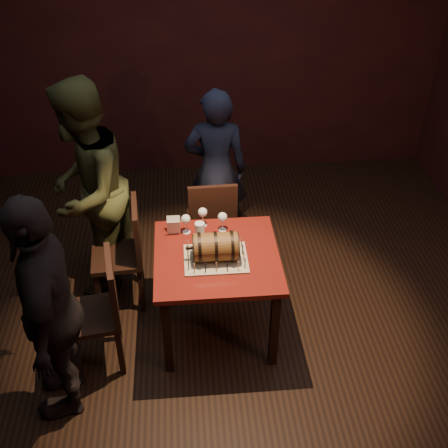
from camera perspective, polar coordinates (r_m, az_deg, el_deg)
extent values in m
plane|color=black|center=(4.59, 0.07, -10.00)|extent=(5.00, 5.00, 0.00)
cube|color=black|center=(6.00, -2.03, 17.46)|extent=(5.00, 0.04, 2.80)
cube|color=#52100D|center=(4.06, -0.74, -3.38)|extent=(0.90, 0.90, 0.04)
cube|color=black|center=(4.04, -5.78, -11.19)|extent=(0.06, 0.06, 0.71)
cube|color=black|center=(4.08, 5.13, -10.55)|extent=(0.06, 0.06, 0.71)
cube|color=black|center=(4.59, -5.80, -4.23)|extent=(0.06, 0.06, 0.71)
cube|color=black|center=(4.62, 3.67, -3.74)|extent=(0.06, 0.06, 0.71)
cube|color=#A69D86|center=(4.00, -0.84, -3.54)|extent=(0.45, 0.35, 0.01)
cylinder|color=brown|center=(3.94, -0.85, -2.33)|extent=(0.31, 0.20, 0.20)
cylinder|color=black|center=(3.93, -2.50, -2.41)|extent=(0.02, 0.22, 0.22)
cylinder|color=black|center=(3.94, -0.85, -2.33)|extent=(0.02, 0.22, 0.22)
cylinder|color=black|center=(3.94, 0.79, -2.25)|extent=(0.02, 0.22, 0.22)
cylinder|color=black|center=(3.93, -3.14, -2.45)|extent=(0.01, 0.20, 0.20)
cylinder|color=black|center=(3.95, 1.42, -2.21)|extent=(0.01, 0.20, 0.20)
cylinder|color=black|center=(3.93, -3.44, -2.46)|extent=(0.04, 0.02, 0.02)
sphere|color=black|center=(3.93, -3.73, -2.48)|extent=(0.03, 0.03, 0.03)
cylinder|color=#DCC083|center=(3.86, -3.03, -4.50)|extent=(0.01, 0.01, 0.08)
cylinder|color=black|center=(3.83, -3.05, -3.99)|extent=(0.00, 0.00, 0.01)
cylinder|color=black|center=(3.86, -1.90, -4.44)|extent=(0.01, 0.01, 0.08)
cylinder|color=black|center=(3.83, -1.92, -3.93)|extent=(0.00, 0.00, 0.01)
cylinder|color=#DCC083|center=(3.86, -0.78, -4.39)|extent=(0.01, 0.01, 0.08)
cylinder|color=black|center=(3.83, -0.79, -3.87)|extent=(0.00, 0.00, 0.01)
cylinder|color=black|center=(3.87, 0.34, -4.33)|extent=(0.01, 0.01, 0.08)
cylinder|color=black|center=(3.84, 0.34, -3.81)|extent=(0.00, 0.00, 0.01)
cylinder|color=#DCC083|center=(3.87, 1.45, -4.26)|extent=(0.01, 0.01, 0.08)
cylinder|color=black|center=(3.84, 1.46, -3.75)|extent=(0.00, 0.00, 0.01)
cylinder|color=black|center=(3.90, 2.15, -3.98)|extent=(0.01, 0.01, 0.08)
cylinder|color=black|center=(3.87, 2.16, -3.47)|extent=(0.00, 0.00, 0.01)
cylinder|color=#DCC083|center=(3.96, 2.02, -3.28)|extent=(0.01, 0.01, 0.08)
cylinder|color=black|center=(3.93, 2.04, -2.77)|extent=(0.00, 0.00, 0.01)
cylinder|color=black|center=(4.01, 1.90, -2.60)|extent=(0.01, 0.01, 0.08)
cylinder|color=black|center=(3.99, 1.91, -2.09)|extent=(0.00, 0.00, 0.01)
cylinder|color=#DCC083|center=(4.07, 1.79, -1.94)|extent=(0.01, 0.01, 0.08)
cylinder|color=black|center=(4.04, 1.80, -1.44)|extent=(0.00, 0.00, 0.01)
cylinder|color=black|center=(4.10, 1.20, -1.64)|extent=(0.01, 0.01, 0.08)
cylinder|color=black|center=(4.07, 1.21, -1.14)|extent=(0.00, 0.00, 0.01)
cylinder|color=#DCC083|center=(4.09, 0.15, -1.70)|extent=(0.01, 0.01, 0.08)
cylinder|color=black|center=(4.07, 0.15, -1.20)|extent=(0.00, 0.00, 0.01)
cylinder|color=black|center=(4.09, -0.91, -1.75)|extent=(0.01, 0.01, 0.08)
cylinder|color=black|center=(4.06, -0.91, -1.25)|extent=(0.00, 0.00, 0.01)
cylinder|color=#DCC083|center=(4.09, -1.96, -1.80)|extent=(0.01, 0.01, 0.08)
cylinder|color=black|center=(4.06, -1.98, -1.30)|extent=(0.00, 0.00, 0.01)
cylinder|color=black|center=(4.08, -3.02, -1.86)|extent=(0.01, 0.01, 0.08)
cylinder|color=black|center=(4.06, -3.04, -1.36)|extent=(0.00, 0.00, 0.01)
cylinder|color=#DCC083|center=(4.06, -3.71, -2.11)|extent=(0.01, 0.01, 0.08)
cylinder|color=black|center=(4.04, -3.74, -1.61)|extent=(0.00, 0.00, 0.01)
cylinder|color=black|center=(4.00, -3.68, -2.78)|extent=(0.01, 0.01, 0.08)
cylinder|color=black|center=(3.98, -3.70, -2.27)|extent=(0.00, 0.00, 0.01)
cylinder|color=#DCC083|center=(3.94, -3.64, -3.46)|extent=(0.01, 0.01, 0.08)
cylinder|color=black|center=(3.92, -3.67, -2.95)|extent=(0.00, 0.00, 0.01)
cylinder|color=black|center=(3.89, -3.61, -4.17)|extent=(0.01, 0.01, 0.08)
cylinder|color=black|center=(3.86, -3.63, -3.66)|extent=(0.00, 0.00, 0.01)
cylinder|color=silver|center=(4.27, -3.84, -0.83)|extent=(0.06, 0.06, 0.01)
cylinder|color=silver|center=(4.24, -3.86, -0.32)|extent=(0.01, 0.01, 0.09)
sphere|color=silver|center=(4.19, -3.90, 0.51)|extent=(0.07, 0.07, 0.07)
sphere|color=#591114|center=(4.20, -3.90, 0.43)|extent=(0.05, 0.05, 0.05)
cylinder|color=silver|center=(4.33, -2.15, -0.12)|extent=(0.06, 0.06, 0.01)
cylinder|color=silver|center=(4.30, -2.17, 0.39)|extent=(0.01, 0.01, 0.09)
sphere|color=silver|center=(4.26, -2.19, 1.21)|extent=(0.07, 0.07, 0.07)
cylinder|color=silver|center=(4.28, -0.15, -0.60)|extent=(0.06, 0.06, 0.01)
cylinder|color=silver|center=(4.25, -0.15, -0.09)|extent=(0.01, 0.01, 0.09)
sphere|color=silver|center=(4.21, -0.15, 0.73)|extent=(0.07, 0.07, 0.07)
sphere|color=#BF594C|center=(4.21, -0.15, 0.65)|extent=(0.05, 0.05, 0.05)
cylinder|color=silver|center=(4.15, -2.46, -0.77)|extent=(0.07, 0.07, 0.15)
cylinder|color=#9E5414|center=(4.16, -2.46, -0.96)|extent=(0.06, 0.06, 0.11)
cylinder|color=white|center=(4.12, -2.48, -0.23)|extent=(0.06, 0.06, 0.02)
cube|color=black|center=(4.88, -1.31, 0.19)|extent=(0.41, 0.41, 0.04)
cube|color=black|center=(5.17, 0.42, -0.70)|extent=(0.04, 0.04, 0.43)
cube|color=black|center=(5.15, -3.34, -0.96)|extent=(0.04, 0.04, 0.43)
cube|color=black|center=(4.90, 0.90, -3.06)|extent=(0.04, 0.04, 0.43)
cube|color=black|center=(4.88, -3.06, -3.35)|extent=(0.04, 0.04, 0.43)
cube|color=black|center=(4.59, -1.13, 1.42)|extent=(0.40, 0.05, 0.46)
cube|color=black|center=(4.58, -10.82, -3.30)|extent=(0.43, 0.43, 0.04)
cube|color=black|center=(4.88, -12.51, -4.36)|extent=(0.04, 0.04, 0.43)
cube|color=black|center=(4.62, -12.60, -7.06)|extent=(0.04, 0.04, 0.43)
cube|color=black|center=(4.85, -8.52, -4.01)|extent=(0.04, 0.04, 0.43)
cube|color=black|center=(4.60, -8.37, -6.71)|extent=(0.04, 0.04, 0.43)
cube|color=black|center=(4.42, -8.86, -0.58)|extent=(0.07, 0.40, 0.46)
cube|color=black|center=(4.12, -13.39, -9.10)|extent=(0.45, 0.45, 0.04)
cube|color=black|center=(4.42, -15.27, -10.00)|extent=(0.04, 0.04, 0.43)
cube|color=black|center=(4.19, -15.21, -13.29)|extent=(0.04, 0.04, 0.43)
cube|color=black|center=(4.40, -10.83, -9.44)|extent=(0.04, 0.04, 0.43)
cube|color=black|center=(4.16, -10.47, -12.71)|extent=(0.04, 0.04, 0.43)
cube|color=black|center=(3.94, -11.28, -6.19)|extent=(0.10, 0.40, 0.46)
imported|color=black|center=(5.00, -0.82, 5.47)|extent=(0.58, 0.41, 1.53)
imported|color=#393D1E|center=(4.57, -13.83, 3.30)|extent=(0.87, 1.01, 1.82)
imported|color=black|center=(3.67, -17.29, -8.26)|extent=(0.48, 1.01, 1.67)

